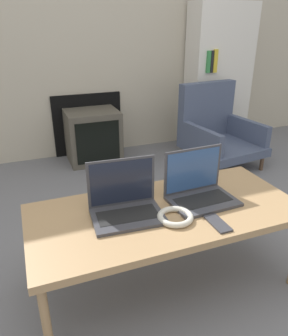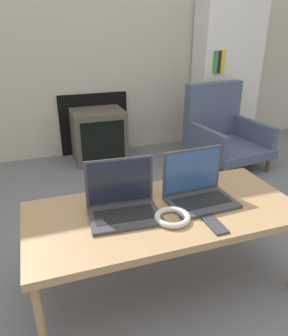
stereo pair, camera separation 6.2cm
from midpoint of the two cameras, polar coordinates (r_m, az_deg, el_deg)
The scene contains 10 objects.
ground_plane at distance 1.77m, azimuth 6.26°, elevation -22.11°, with size 14.00×14.00×0.00m, color slate.
wall_back at distance 3.37m, azimuth -10.23°, elevation 23.85°, with size 7.00×0.08×2.60m.
table at distance 1.62m, azimuth 4.60°, elevation -8.25°, with size 1.32×0.61×0.44m.
laptop_left at distance 1.55m, azimuth -2.56°, elevation -5.97°, with size 0.34×0.25×0.25m.
laptop_right at distance 1.69m, azimuth 10.39°, elevation -3.69°, with size 0.34×0.24×0.25m.
headphones at distance 1.52m, azimuth 6.10°, elevation -8.56°, with size 0.17×0.17×0.03m.
phone at distance 1.52m, azimuth 13.40°, elevation -9.62°, with size 0.07×0.15×0.01m.
tv at distance 3.29m, azimuth -7.35°, elevation 5.65°, with size 0.50×0.42×0.50m.
armchair at distance 3.31m, azimuth 13.91°, elevation 6.45°, with size 0.70×0.74×0.75m.
bookshelf at distance 3.77m, azimuth 14.49°, elevation 15.05°, with size 0.68×0.32×1.47m.
Camera 2 is at (-0.54, -1.11, 1.27)m, focal length 35.00 mm.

